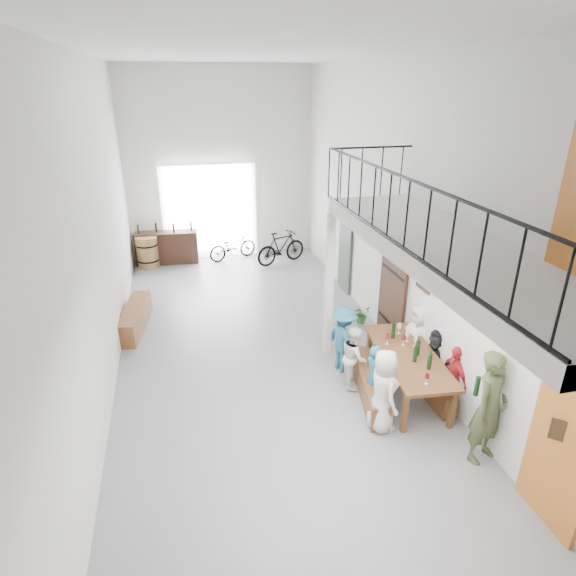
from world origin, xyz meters
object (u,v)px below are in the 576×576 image
object	(u,v)px
tasting_table	(408,359)
serving_counter	(167,247)
bench_inner	(369,385)
bicycle_near	(233,246)
host_standing	(490,408)
side_bench	(135,318)
oak_barrel	(147,252)

from	to	relation	value
tasting_table	serving_counter	world-z (taller)	serving_counter
bench_inner	bicycle_near	distance (m)	7.66
bench_inner	host_standing	size ratio (longest dim) A/B	1.10
tasting_table	bicycle_near	size ratio (longest dim) A/B	1.50
bench_inner	serving_counter	bearing A→B (deg)	124.73
bench_inner	side_bench	distance (m)	5.38
bicycle_near	side_bench	bearing A→B (deg)	126.17
oak_barrel	bicycle_near	size ratio (longest dim) A/B	0.59
oak_barrel	serving_counter	distance (m)	0.61
oak_barrel	host_standing	distance (m)	10.41
oak_barrel	bench_inner	bearing A→B (deg)	-62.54
host_standing	bicycle_near	distance (m)	9.60
host_standing	side_bench	bearing A→B (deg)	110.89
serving_counter	bicycle_near	size ratio (longest dim) A/B	1.17
side_bench	host_standing	world-z (taller)	host_standing
bench_inner	side_bench	world-z (taller)	side_bench
serving_counter	host_standing	bearing A→B (deg)	-61.52
bench_inner	side_bench	size ratio (longest dim) A/B	1.04
bicycle_near	bench_inner	bearing A→B (deg)	170.29
tasting_table	host_standing	xyz separation A→B (m)	(0.37, -1.68, 0.16)
side_bench	tasting_table	bearing A→B (deg)	-37.44
oak_barrel	bicycle_near	distance (m)	2.50
tasting_table	host_standing	distance (m)	1.73
host_standing	bicycle_near	xyz separation A→B (m)	(-2.38, 9.29, -0.46)
side_bench	serving_counter	bearing A→B (deg)	79.75
serving_counter	tasting_table	bearing A→B (deg)	-59.13
oak_barrel	side_bench	bearing A→B (deg)	-92.85
serving_counter	bicycle_near	world-z (taller)	serving_counter
tasting_table	oak_barrel	xyz separation A→B (m)	(-4.51, 7.50, -0.25)
side_bench	serving_counter	size ratio (longest dim) A/B	1.02
tasting_table	host_standing	size ratio (longest dim) A/B	1.34
side_bench	oak_barrel	size ratio (longest dim) A/B	2.00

